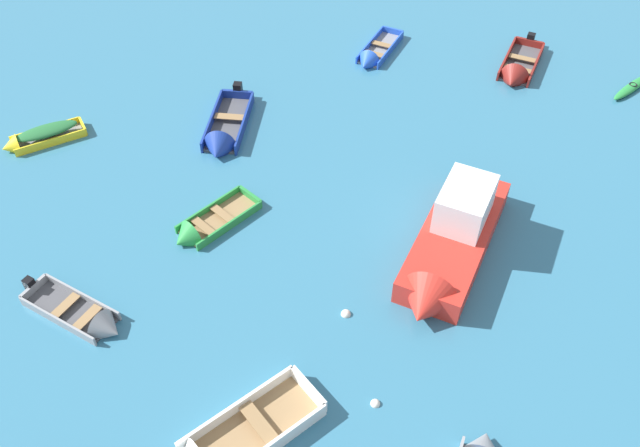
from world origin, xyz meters
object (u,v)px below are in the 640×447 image
(rowboat_blue_outer_left, at_px, (372,57))
(rowboat_maroon_far_left, at_px, (516,72))
(motor_launch_red_midfield_left, at_px, (451,243))
(mooring_buoy_trailing, at_px, (375,404))
(rowboat_deep_blue_center, at_px, (223,137))
(rowboat_grey_back_row_right, at_px, (91,320))
(rowboat_green_foreground_center, at_px, (198,231))
(kayak_green_near_camera, at_px, (632,87))
(mooring_buoy_between_boats_left, at_px, (346,314))
(rowboat_yellow_far_right, at_px, (35,138))

(rowboat_blue_outer_left, distance_m, rowboat_maroon_far_left, 6.73)
(motor_launch_red_midfield_left, height_order, mooring_buoy_trailing, motor_launch_red_midfield_left)
(rowboat_blue_outer_left, xyz_separation_m, rowboat_deep_blue_center, (-7.10, -5.42, 0.06))
(rowboat_blue_outer_left, bearing_deg, rowboat_maroon_far_left, -17.71)
(rowboat_maroon_far_left, xyz_separation_m, mooring_buoy_trailing, (-9.27, -15.92, -0.21))
(rowboat_maroon_far_left, bearing_deg, rowboat_grey_back_row_right, -145.53)
(rowboat_green_foreground_center, relative_size, rowboat_maroon_far_left, 0.83)
(rowboat_deep_blue_center, bearing_deg, mooring_buoy_trailing, -71.31)
(mooring_buoy_trailing, bearing_deg, kayak_green_near_camera, 45.30)
(motor_launch_red_midfield_left, bearing_deg, mooring_buoy_between_boats_left, -152.52)
(kayak_green_near_camera, xyz_separation_m, rowboat_deep_blue_center, (-18.40, -1.76, 0.09))
(rowboat_blue_outer_left, relative_size, rowboat_green_foreground_center, 1.09)
(rowboat_grey_back_row_right, bearing_deg, mooring_buoy_trailing, -23.92)
(motor_launch_red_midfield_left, relative_size, rowboat_maroon_far_left, 1.68)
(rowboat_grey_back_row_right, bearing_deg, motor_launch_red_midfield_left, 7.10)
(kayak_green_near_camera, height_order, rowboat_maroon_far_left, rowboat_maroon_far_left)
(motor_launch_red_midfield_left, distance_m, rowboat_deep_blue_center, 10.62)
(motor_launch_red_midfield_left, distance_m, rowboat_maroon_far_left, 12.19)
(kayak_green_near_camera, bearing_deg, motor_launch_red_midfield_left, -139.76)
(rowboat_green_foreground_center, distance_m, mooring_buoy_trailing, 8.95)
(rowboat_grey_back_row_right, distance_m, rowboat_green_foreground_center, 4.83)
(kayak_green_near_camera, xyz_separation_m, rowboat_grey_back_row_right, (-22.61, -10.55, 0.04))
(rowboat_yellow_far_right, relative_size, mooring_buoy_trailing, 12.02)
(kayak_green_near_camera, xyz_separation_m, mooring_buoy_between_boats_left, (-14.57, -11.07, -0.14))
(motor_launch_red_midfield_left, xyz_separation_m, mooring_buoy_between_boats_left, (-3.85, -2.00, -0.75))
(rowboat_deep_blue_center, height_order, rowboat_maroon_far_left, rowboat_deep_blue_center)
(kayak_green_near_camera, bearing_deg, mooring_buoy_between_boats_left, -142.76)
(rowboat_yellow_far_right, height_order, rowboat_green_foreground_center, rowboat_green_foreground_center)
(rowboat_maroon_far_left, relative_size, mooring_buoy_trailing, 14.67)
(kayak_green_near_camera, bearing_deg, rowboat_blue_outer_left, 162.03)
(rowboat_yellow_far_right, height_order, mooring_buoy_trailing, rowboat_yellow_far_right)
(mooring_buoy_trailing, bearing_deg, mooring_buoy_between_boats_left, 97.25)
(mooring_buoy_between_boats_left, bearing_deg, rowboat_deep_blue_center, 112.36)
(rowboat_maroon_far_left, bearing_deg, rowboat_yellow_far_right, -172.72)
(rowboat_blue_outer_left, relative_size, mooring_buoy_between_boats_left, 11.74)
(rowboat_grey_back_row_right, distance_m, rowboat_deep_blue_center, 9.75)
(motor_launch_red_midfield_left, distance_m, rowboat_blue_outer_left, 12.76)
(kayak_green_near_camera, relative_size, mooring_buoy_trailing, 9.46)
(rowboat_yellow_far_right, distance_m, motor_launch_red_midfield_left, 17.29)
(rowboat_blue_outer_left, relative_size, rowboat_deep_blue_center, 0.79)
(rowboat_green_foreground_center, bearing_deg, mooring_buoy_between_boats_left, -40.47)
(motor_launch_red_midfield_left, height_order, rowboat_green_foreground_center, motor_launch_red_midfield_left)
(kayak_green_near_camera, bearing_deg, rowboat_grey_back_row_right, -154.98)
(rowboat_maroon_far_left, distance_m, mooring_buoy_between_boats_left, 15.96)
(rowboat_deep_blue_center, height_order, rowboat_green_foreground_center, rowboat_deep_blue_center)
(rowboat_blue_outer_left, bearing_deg, mooring_buoy_trailing, -99.04)
(rowboat_green_foreground_center, bearing_deg, rowboat_blue_outer_left, 53.04)
(rowboat_blue_outer_left, xyz_separation_m, mooring_buoy_trailing, (-2.86, -17.97, -0.16))
(kayak_green_near_camera, height_order, rowboat_deep_blue_center, rowboat_deep_blue_center)
(rowboat_blue_outer_left, relative_size, mooring_buoy_trailing, 13.20)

